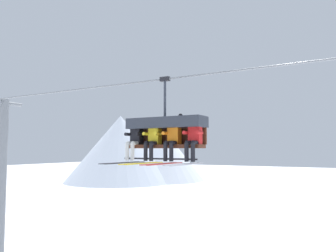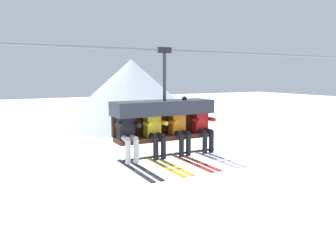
# 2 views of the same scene
# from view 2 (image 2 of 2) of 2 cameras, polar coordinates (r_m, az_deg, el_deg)

# --- Properties ---
(mountain_peak_east) EXTENTS (20.80, 20.80, 9.21)m
(mountain_peak_east) POSITION_cam_2_polar(r_m,az_deg,el_deg) (47.00, -6.34, 5.85)
(mountain_peak_east) COLOR silver
(mountain_peak_east) RESTS_ON ground_plane
(lift_cable) EXTENTS (20.24, 0.05, 0.05)m
(lift_cable) POSITION_cam_2_polar(r_m,az_deg,el_deg) (7.57, 5.36, 12.78)
(lift_cable) COLOR slate
(chairlift_chair) EXTENTS (2.27, 0.74, 2.29)m
(chairlift_chair) POSITION_cam_2_polar(r_m,az_deg,el_deg) (7.21, -0.89, 2.13)
(chairlift_chair) COLOR #512819
(skier_black) EXTENTS (0.46, 1.70, 1.23)m
(skier_black) POSITION_cam_2_polar(r_m,az_deg,el_deg) (6.68, -7.01, -1.01)
(skier_black) COLOR black
(skier_yellow) EXTENTS (0.46, 1.70, 1.23)m
(skier_yellow) POSITION_cam_2_polar(r_m,az_deg,el_deg) (6.92, -2.28, -0.61)
(skier_yellow) COLOR yellow
(skier_orange) EXTENTS (0.48, 1.70, 1.34)m
(skier_orange) POSITION_cam_2_polar(r_m,az_deg,el_deg) (7.22, 2.09, -0.06)
(skier_orange) COLOR orange
(skier_red) EXTENTS (0.46, 1.70, 1.23)m
(skier_red) POSITION_cam_2_polar(r_m,az_deg,el_deg) (7.54, 6.12, 0.12)
(skier_red) COLOR red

